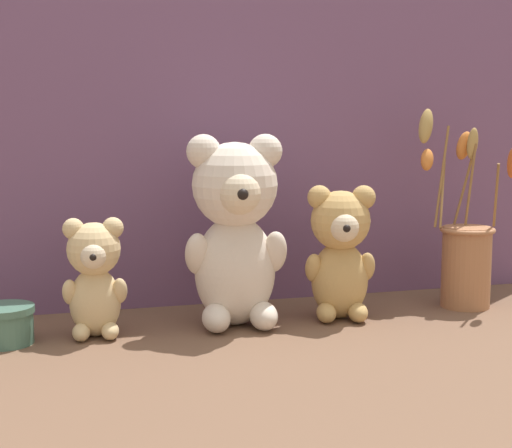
% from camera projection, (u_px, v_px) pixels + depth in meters
% --- Properties ---
extents(ground_plane, '(4.00, 4.00, 0.00)m').
position_uv_depth(ground_plane, '(260.00, 326.00, 1.19)').
color(ground_plane, brown).
extents(backdrop_wall, '(1.21, 0.02, 0.59)m').
position_uv_depth(backdrop_wall, '(232.00, 127.00, 1.31)').
color(backdrop_wall, '#704C70').
rests_on(backdrop_wall, ground).
extents(teddy_bear_large, '(0.16, 0.15, 0.29)m').
position_uv_depth(teddy_bear_large, '(235.00, 227.00, 1.17)').
color(teddy_bear_large, beige).
rests_on(teddy_bear_large, ground).
extents(teddy_bear_medium, '(0.12, 0.11, 0.21)m').
position_uv_depth(teddy_bear_medium, '(340.00, 250.00, 1.22)').
color(teddy_bear_medium, tan).
rests_on(teddy_bear_medium, ground).
extents(teddy_bear_small, '(0.09, 0.09, 0.17)m').
position_uv_depth(teddy_bear_small, '(94.00, 275.00, 1.12)').
color(teddy_bear_small, '#DBBC84').
rests_on(teddy_bear_small, ground).
extents(flower_vase, '(0.15, 0.13, 0.33)m').
position_uv_depth(flower_vase, '(465.00, 252.00, 1.30)').
color(flower_vase, '#AD7047').
rests_on(flower_vase, ground).
extents(decorative_tin_tall, '(0.08, 0.08, 0.05)m').
position_uv_depth(decorative_tin_tall, '(5.00, 325.00, 1.09)').
color(decorative_tin_tall, '#47705B').
rests_on(decorative_tin_tall, ground).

